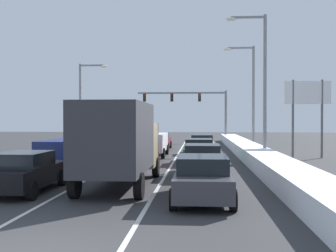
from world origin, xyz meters
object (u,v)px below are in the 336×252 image
at_px(sedan_black_left_lane_nearest, 25,172).
at_px(roadside_sign_right, 307,101).
at_px(street_lamp_right_near, 260,75).
at_px(sedan_red_center_lane_second, 139,152).
at_px(sedan_gray_left_lane_fourth, 118,142).
at_px(sedan_gray_right_lane_second, 202,160).
at_px(sedan_silver_right_lane_fourth, 202,144).
at_px(sedan_green_right_lane_third, 199,151).
at_px(sedan_maroon_center_lane_fourth, 159,141).
at_px(box_truck_center_lane_nearest, 120,140).
at_px(sedan_charcoal_right_lane_nearest, 203,178).
at_px(suv_charcoal_left_lane_third, 103,144).
at_px(street_lamp_right_mid, 249,89).
at_px(suv_navy_left_lane_second, 69,152).
at_px(traffic_light_gantry, 194,103).
at_px(suv_white_center_lane_third, 152,142).
at_px(street_lamp_left_mid, 84,98).

height_order(sedan_black_left_lane_nearest, roadside_sign_right, roadside_sign_right).
relative_size(street_lamp_right_near, roadside_sign_right, 1.72).
bearing_deg(sedan_red_center_lane_second, sedan_gray_left_lane_fourth, 108.09).
xyz_separation_m(sedan_gray_right_lane_second, sedan_black_left_lane_nearest, (-6.68, -5.08, 0.00)).
bearing_deg(sedan_silver_right_lane_fourth, sedan_green_right_lane_third, -91.99).
relative_size(sedan_silver_right_lane_fourth, sedan_maroon_center_lane_fourth, 1.00).
bearing_deg(box_truck_center_lane_nearest, sedan_black_left_lane_nearest, -157.84).
height_order(sedan_charcoal_right_lane_nearest, sedan_black_left_lane_nearest, same).
bearing_deg(roadside_sign_right, sedan_red_center_lane_second, -154.66).
height_order(suv_charcoal_left_lane_third, street_lamp_right_mid, street_lamp_right_mid).
height_order(suv_navy_left_lane_second, traffic_light_gantry, traffic_light_gantry).
distance_m(sedan_gray_right_lane_second, sedan_gray_left_lane_fourth, 16.25).
bearing_deg(sedan_maroon_center_lane_fourth, box_truck_center_lane_nearest, -88.87).
distance_m(box_truck_center_lane_nearest, suv_white_center_lane_third, 13.62).
relative_size(sedan_green_right_lane_third, sedan_red_center_lane_second, 1.00).
xyz_separation_m(suv_white_center_lane_third, traffic_light_gantry, (2.89, 20.29, 3.72)).
xyz_separation_m(sedan_black_left_lane_nearest, street_lamp_right_near, (10.45, 12.00, 4.81)).
xyz_separation_m(sedan_gray_right_lane_second, roadside_sign_right, (7.43, 9.39, 3.25)).
bearing_deg(sedan_silver_right_lane_fourth, roadside_sign_right, -21.45).
relative_size(sedan_gray_right_lane_second, traffic_light_gantry, 0.41).
bearing_deg(suv_white_center_lane_third, sedan_green_right_lane_third, -51.30).
relative_size(sedan_charcoal_right_lane_nearest, box_truck_center_lane_nearest, 0.63).
relative_size(suv_white_center_lane_third, sedan_maroon_center_lane_fourth, 1.09).
relative_size(sedan_maroon_center_lane_fourth, street_lamp_right_near, 0.47).
distance_m(sedan_maroon_center_lane_fourth, roadside_sign_right, 13.76).
bearing_deg(street_lamp_right_mid, sedan_red_center_lane_second, -124.85).
bearing_deg(sedan_red_center_lane_second, suv_navy_left_lane_second, -138.24).
relative_size(traffic_light_gantry, roadside_sign_right, 1.99).
bearing_deg(sedan_black_left_lane_nearest, sedan_red_center_lane_second, 72.09).
bearing_deg(box_truck_center_lane_nearest, sedan_gray_right_lane_second, 48.13).
relative_size(sedan_charcoal_right_lane_nearest, sedan_green_right_lane_third, 1.00).
bearing_deg(sedan_black_left_lane_nearest, sedan_maroon_center_lane_fourth, 82.32).
height_order(sedan_black_left_lane_nearest, sedan_gray_left_lane_fourth, same).
bearing_deg(roadside_sign_right, suv_charcoal_left_lane_third, -173.83).
xyz_separation_m(street_lamp_right_mid, roadside_sign_right, (3.30, -5.99, -1.29)).
height_order(sedan_charcoal_right_lane_nearest, sedan_maroon_center_lane_fourth, same).
bearing_deg(street_lamp_right_near, sedan_gray_left_lane_fourth, 144.82).
bearing_deg(sedan_maroon_center_lane_fourth, sedan_gray_right_lane_second, -77.43).
xyz_separation_m(suv_charcoal_left_lane_third, street_lamp_left_mid, (-3.83, 8.90, 3.68)).
relative_size(street_lamp_right_near, street_lamp_left_mid, 1.22).
xyz_separation_m(sedan_charcoal_right_lane_nearest, box_truck_center_lane_nearest, (-3.28, 2.49, 1.14)).
relative_size(suv_navy_left_lane_second, suv_charcoal_left_lane_third, 1.00).
bearing_deg(roadside_sign_right, box_truck_center_lane_nearest, -129.40).
bearing_deg(sedan_black_left_lane_nearest, roadside_sign_right, 45.71).
xyz_separation_m(sedan_gray_right_lane_second, street_lamp_right_mid, (4.14, 15.38, 4.55)).
bearing_deg(street_lamp_right_near, sedan_green_right_lane_third, -161.29).
xyz_separation_m(sedan_charcoal_right_lane_nearest, sedan_red_center_lane_second, (-3.66, 10.32, 0.00)).
bearing_deg(street_lamp_right_mid, sedan_black_left_lane_nearest, -117.86).
bearing_deg(sedan_black_left_lane_nearest, sedan_silver_right_lane_fourth, 68.77).
bearing_deg(sedan_gray_right_lane_second, sedan_red_center_lane_second, 132.01).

